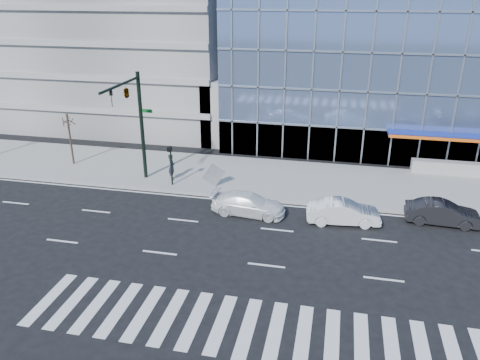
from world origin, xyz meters
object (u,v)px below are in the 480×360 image
object	(u,v)px
street_tree_near	(68,121)
white_suv	(248,204)
traffic_signal	(131,104)
ped_signal_post	(171,159)
dark_sedan	(442,213)
tilted_panel	(214,175)
white_sedan	(343,212)
pedestrian	(172,167)

from	to	relation	value
street_tree_near	white_suv	distance (m)	17.13
traffic_signal	ped_signal_post	bearing A→B (deg)	8.52
dark_sedan	tilted_panel	size ratio (longest dim) A/B	3.41
traffic_signal	ped_signal_post	size ratio (longest dim) A/B	2.67
traffic_signal	white_sedan	xyz separation A→B (m)	(14.86, -2.77, -5.43)
street_tree_near	white_suv	size ratio (longest dim) A/B	0.88
traffic_signal	white_suv	size ratio (longest dim) A/B	1.66
traffic_signal	white_suv	bearing A→B (deg)	-17.36
ped_signal_post	street_tree_near	bearing A→B (deg)	164.94
traffic_signal	pedestrian	size ratio (longest dim) A/B	4.06
traffic_signal	ped_signal_post	world-z (taller)	traffic_signal
ped_signal_post	dark_sedan	bearing A→B (deg)	-6.04
traffic_signal	street_tree_near	distance (m)	7.96
street_tree_near	pedestrian	size ratio (longest dim) A/B	2.15
dark_sedan	tilted_panel	bearing A→B (deg)	83.85
ped_signal_post	dark_sedan	size ratio (longest dim) A/B	0.68
ped_signal_post	white_sedan	distance (m)	12.83
white_sedan	dark_sedan	bearing A→B (deg)	-85.07
pedestrian	ped_signal_post	bearing A→B (deg)	178.34
traffic_signal	street_tree_near	world-z (taller)	traffic_signal
ped_signal_post	pedestrian	distance (m)	1.55
white_sedan	tilted_panel	world-z (taller)	tilted_panel
white_suv	ped_signal_post	bearing A→B (deg)	67.47
white_sedan	pedestrian	world-z (taller)	pedestrian
ped_signal_post	white_suv	distance (m)	7.24
street_tree_near	white_suv	xyz separation A→B (m)	(15.86, -5.70, -3.08)
white_sedan	white_suv	bearing A→B (deg)	83.62
white_sedan	pedestrian	bearing A→B (deg)	65.14
dark_sedan	white_sedan	bearing A→B (deg)	103.78
white_sedan	tilted_panel	distance (m)	9.92
pedestrian	white_sedan	bearing A→B (deg)	-129.06
street_tree_near	dark_sedan	distance (m)	28.39
white_suv	tilted_panel	distance (m)	4.82
street_tree_near	pedestrian	world-z (taller)	street_tree_near
street_tree_near	tilted_panel	bearing A→B (deg)	-9.84
tilted_panel	ped_signal_post	bearing A→B (deg)	152.78
ped_signal_post	white_suv	size ratio (longest dim) A/B	0.62
street_tree_near	dark_sedan	size ratio (longest dim) A/B	0.95
traffic_signal	dark_sedan	bearing A→B (deg)	-4.30
traffic_signal	tilted_panel	distance (m)	7.60
tilted_panel	white_sedan	bearing A→B (deg)	-54.88
dark_sedan	street_tree_near	bearing A→B (deg)	83.30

